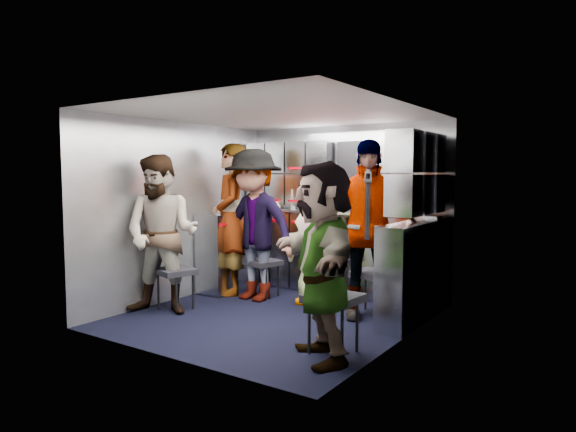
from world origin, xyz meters
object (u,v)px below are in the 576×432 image
Objects in this scene: attendant_arc_b at (254,225)px; attendant_arc_d at (366,229)px; jump_seat_mid_left at (263,264)px; attendant_arc_e at (323,261)px; jump_seat_near_right at (333,301)px; attendant_standing at (231,219)px; jump_seat_near_left at (175,273)px; jump_seat_center at (326,263)px; attendant_arc_c at (318,239)px; jump_seat_mid_right at (373,276)px; attendant_arc_a at (162,235)px.

attendant_arc_d is at bearing 3.54° from attendant_arc_b.
jump_seat_mid_left is 0.29× the size of attendant_arc_e.
jump_seat_near_right is at bearing -100.25° from attendant_arc_d.
attendant_standing reaches higher than jump_seat_mid_left.
jump_seat_near_left is 1.06m from attendant_arc_b.
attendant_arc_e reaches higher than jump_seat_near_right.
attendant_arc_c reaches higher than jump_seat_center.
jump_seat_near_right is 0.27× the size of attendant_standing.
jump_seat_mid_right is at bearing -15.78° from jump_seat_center.
jump_seat_near_left is at bearing -150.41° from jump_seat_mid_right.
jump_seat_mid_right is at bearing 1.48° from jump_seat_mid_left.
attendant_arc_b is 2.09m from attendant_arc_e.
jump_seat_center is 0.30× the size of attendant_arc_d.
jump_seat_near_right is 0.33× the size of attendant_arc_c.
jump_seat_mid_left is 0.83× the size of jump_seat_center.
jump_seat_mid_left is 0.83m from attendant_arc_c.
jump_seat_mid_right is 0.27× the size of attendant_arc_a.
attendant_arc_a reaches higher than jump_seat_mid_right.
attendant_arc_b is at bearing 32.89° from attendant_standing.
attendant_arc_b reaches higher than attendant_arc_a.
jump_seat_near_left is 2.11m from jump_seat_near_right.
jump_seat_near_right is at bearing -30.78° from attendant_arc_b.
jump_seat_center is 1.12× the size of jump_seat_near_right.
jump_seat_near_right is 0.40m from attendant_arc_e.
attendant_arc_c is (-0.92, 1.31, 0.32)m from jump_seat_near_right.
attendant_arc_b is at bearing -171.38° from jump_seat_mid_right.
attendant_arc_e is (1.67, -1.44, 0.40)m from jump_seat_mid_left.
attendant_arc_c is at bearing 141.94° from attendant_arc_d.
jump_seat_mid_right is (1.86, 1.06, 0.00)m from jump_seat_near_left.
attendant_standing is at bearing 155.94° from attendant_arc_d.
attendant_standing reaches higher than attendant_arc_d.
jump_seat_mid_left is 1.35m from attendant_arc_a.
attendant_arc_e is at bearing -80.85° from jump_seat_mid_right.
attendant_arc_c reaches higher than jump_seat_near_left.
jump_seat_mid_left is 0.31× the size of attendant_arc_c.
attendant_arc_b is at bearing 159.20° from attendant_arc_d.
attendant_standing is at bearing -163.95° from attendant_arc_c.
jump_seat_near_right is 0.31× the size of attendant_arc_e.
attendant_arc_b is at bearing 147.15° from jump_seat_near_right.
attendant_arc_d is (1.86, -0.06, -0.01)m from attendant_standing.
attendant_standing is at bearing 169.63° from attendant_arc_b.
jump_seat_mid_right is at bearing 10.40° from attendant_arc_a.
attendant_arc_e reaches higher than jump_seat_center.
attendant_standing is 1.17× the size of attendant_arc_e.
attendant_standing is 0.44m from attendant_arc_b.
jump_seat_near_left is 1.03× the size of jump_seat_mid_left.
jump_seat_near_left is at bearing -128.25° from attendant_arc_c.
jump_seat_mid_right is (1.43, 0.04, 0.01)m from jump_seat_mid_left.
attendant_arc_d is (1.43, 0.04, 0.03)m from attendant_arc_b.
jump_seat_near_right is 2.14m from attendant_arc_a.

